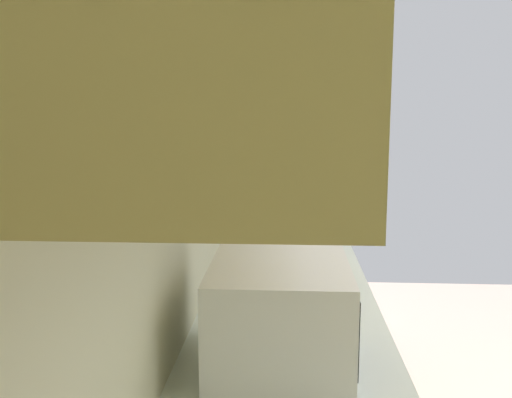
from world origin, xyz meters
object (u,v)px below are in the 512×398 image
Objects in this scene: oven_range at (288,291)px; kettle at (299,265)px; bowl at (297,254)px; microwave at (280,315)px.

kettle reaches higher than oven_range.
bowl is 0.39m from kettle.
kettle is at bearing -5.00° from microwave.
microwave is at bearing 175.00° from kettle.
bowl is at bearing -177.43° from oven_range.
microwave is at bearing 179.34° from oven_range.
oven_range is 2.40× the size of microwave.
bowl is (-0.84, -0.04, 0.45)m from oven_range.
bowl is at bearing 0.00° from kettle.
microwave reaches higher than oven_range.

